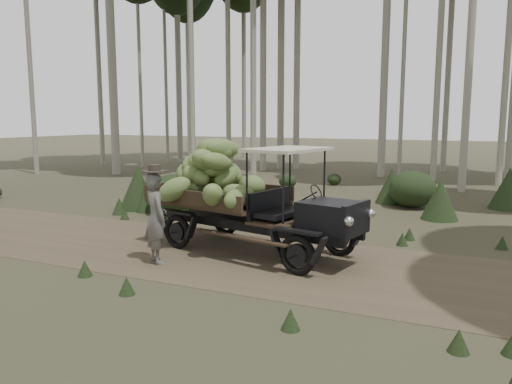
{
  "coord_description": "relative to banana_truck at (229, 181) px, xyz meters",
  "views": [
    {
      "loc": [
        3.92,
        -8.9,
        2.83
      ],
      "look_at": [
        -0.36,
        0.5,
        1.3
      ],
      "focal_mm": 35.0,
      "sensor_mm": 36.0,
      "label": 1
    }
  ],
  "objects": [
    {
      "name": "banana_truck",
      "position": [
        0.0,
        0.0,
        0.0
      ],
      "size": [
        5.13,
        2.87,
        2.48
      ],
      "rotation": [
        0.0,
        0.0,
        -0.22
      ],
      "color": "black",
      "rests_on": "ground"
    },
    {
      "name": "ground",
      "position": [
        1.06,
        -0.63,
        -1.48
      ],
      "size": [
        120.0,
        120.0,
        0.0
      ],
      "primitive_type": "plane",
      "color": "#473D2B",
      "rests_on": "ground"
    },
    {
      "name": "undergrowth",
      "position": [
        0.24,
        0.74,
        -0.93
      ],
      "size": [
        24.32,
        23.05,
        1.35
      ],
      "color": "#233319",
      "rests_on": "ground"
    },
    {
      "name": "dirt_track",
      "position": [
        1.06,
        -0.63,
        -1.47
      ],
      "size": [
        70.0,
        4.0,
        0.01
      ],
      "primitive_type": "cube",
      "color": "brown",
      "rests_on": "ground"
    },
    {
      "name": "farmer",
      "position": [
        -0.76,
        -1.64,
        -0.56
      ],
      "size": [
        0.78,
        0.72,
        1.95
      ],
      "rotation": [
        0.0,
        0.0,
        2.55
      ],
      "color": "#585651",
      "rests_on": "ground"
    }
  ]
}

